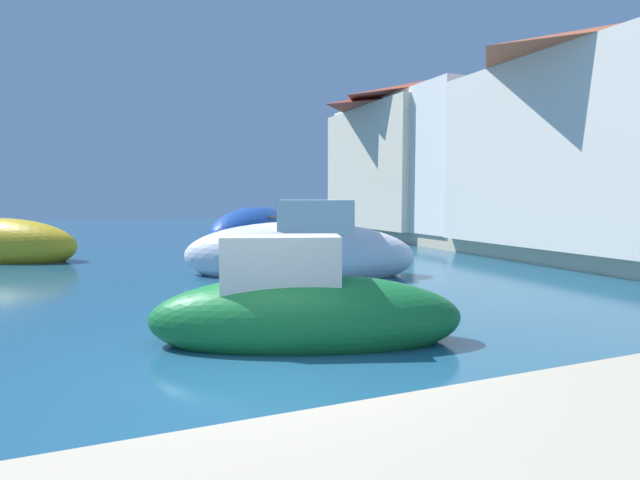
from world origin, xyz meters
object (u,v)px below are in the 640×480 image
at_px(moored_boat_1, 300,253).
at_px(waterfront_building_annex, 438,152).
at_px(waterfront_building_main, 617,133).
at_px(quayside_tree, 617,144).
at_px(moored_boat_0, 304,313).
at_px(waterfront_building_far, 423,155).
at_px(moored_boat_4, 257,233).

xyz_separation_m(moored_boat_1, waterfront_building_annex, (9.90, 8.35, 3.44)).
bearing_deg(waterfront_building_main, moored_boat_1, 175.37).
bearing_deg(waterfront_building_main, waterfront_building_annex, 90.00).
xyz_separation_m(waterfront_building_annex, quayside_tree, (-1.77, -10.57, -0.67)).
distance_m(moored_boat_0, waterfront_building_far, 19.61).
bearing_deg(waterfront_building_far, quayside_tree, -98.58).
relative_size(moored_boat_1, waterfront_building_annex, 0.58).
bearing_deg(waterfront_building_main, moored_boat_0, -157.91).
height_order(waterfront_building_annex, quayside_tree, waterfront_building_annex).
xyz_separation_m(moored_boat_1, waterfront_building_far, (9.90, 9.51, 3.40)).
bearing_deg(moored_boat_0, moored_boat_1, 89.35).
height_order(moored_boat_0, moored_boat_4, moored_boat_4).
bearing_deg(quayside_tree, waterfront_building_far, 81.42).
bearing_deg(moored_boat_0, quayside_tree, 37.71).
height_order(moored_boat_4, waterfront_building_far, waterfront_building_far).
distance_m(moored_boat_1, waterfront_building_far, 14.14).
bearing_deg(moored_boat_4, moored_boat_1, -141.77).
relative_size(waterfront_building_far, quayside_tree, 1.79).
bearing_deg(moored_boat_0, waterfront_building_far, 70.86).
bearing_deg(waterfront_building_main, moored_boat_4, 139.08).
bearing_deg(waterfront_building_annex, quayside_tree, -99.50).
height_order(moored_boat_4, waterfront_building_main, waterfront_building_main).
bearing_deg(waterfront_building_annex, moored_boat_4, -171.90).
bearing_deg(waterfront_building_far, waterfront_building_main, -90.00).
height_order(waterfront_building_far, quayside_tree, waterfront_building_far).
height_order(waterfront_building_main, waterfront_building_far, waterfront_building_far).
bearing_deg(moored_boat_1, quayside_tree, -170.38).
bearing_deg(moored_boat_1, moored_boat_4, -71.87).
relative_size(moored_boat_1, waterfront_building_main, 0.72).
distance_m(moored_boat_1, waterfront_building_annex, 13.40).
bearing_deg(moored_boat_0, moored_boat_4, 96.40).
bearing_deg(waterfront_building_annex, moored_boat_1, -139.86).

